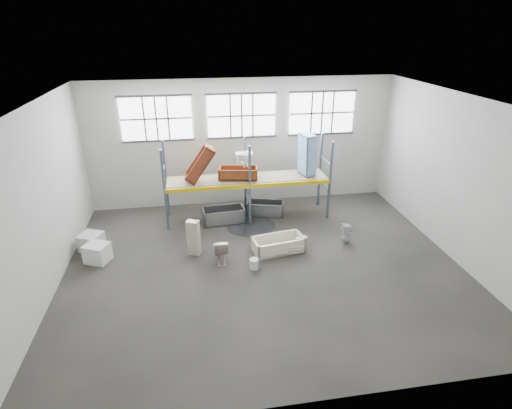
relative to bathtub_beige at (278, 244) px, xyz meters
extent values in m
cube|color=#4E4842|center=(-0.62, -0.78, -0.30)|extent=(12.00, 10.00, 0.10)
cube|color=silver|center=(-0.62, -0.78, 4.80)|extent=(12.00, 10.00, 0.10)
cube|color=#B5B3A8|center=(-0.62, 4.27, 2.25)|extent=(12.00, 0.10, 5.00)
cube|color=#BBB8AC|center=(-0.62, -5.83, 2.25)|extent=(12.00, 0.10, 5.00)
cube|color=#AAA89F|center=(-6.67, -0.78, 2.25)|extent=(0.10, 10.00, 5.00)
cube|color=#A3A198|center=(5.43, -0.78, 2.25)|extent=(0.10, 10.00, 5.00)
cube|color=white|center=(-3.82, 4.16, 3.35)|extent=(2.60, 0.04, 1.60)
cube|color=white|center=(-0.62, 4.16, 3.35)|extent=(2.60, 0.04, 1.60)
cube|color=white|center=(2.58, 4.16, 3.35)|extent=(2.60, 0.04, 1.60)
cube|color=slate|center=(-3.62, 2.12, 1.25)|extent=(0.08, 0.08, 3.00)
cube|color=slate|center=(-3.62, 3.32, 1.25)|extent=(0.08, 0.08, 3.00)
cube|color=slate|center=(-0.62, 2.12, 1.25)|extent=(0.08, 0.08, 3.00)
cube|color=slate|center=(-0.62, 3.32, 1.25)|extent=(0.08, 0.08, 3.00)
cube|color=slate|center=(2.38, 2.12, 1.25)|extent=(0.08, 0.08, 3.00)
cube|color=slate|center=(2.38, 3.32, 1.25)|extent=(0.08, 0.08, 3.00)
cube|color=yellow|center=(-0.62, 2.12, 1.25)|extent=(6.00, 0.10, 0.14)
cube|color=yellow|center=(-0.62, 3.32, 1.25)|extent=(6.00, 0.10, 0.14)
cube|color=gray|center=(-0.62, 2.72, 1.33)|extent=(5.90, 1.10, 0.03)
cylinder|color=black|center=(-0.62, 1.92, -0.24)|extent=(1.80, 1.80, 0.00)
cube|color=beige|center=(0.76, -0.07, 0.03)|extent=(0.44, 0.30, 0.38)
imported|color=beige|center=(0.07, -0.17, -0.09)|extent=(0.52, 0.52, 0.14)
imported|color=beige|center=(-1.90, -0.31, 0.16)|extent=(0.45, 0.79, 0.80)
cube|color=#C6AFA3|center=(-2.71, 0.27, 0.35)|extent=(0.45, 0.38, 1.18)
imported|color=silver|center=(2.40, 0.15, 0.11)|extent=(0.34, 0.34, 0.71)
imported|color=silver|center=(-0.74, 2.57, 1.85)|extent=(0.75, 0.65, 0.56)
cylinder|color=silver|center=(-0.94, -0.91, -0.08)|extent=(0.37, 0.37, 0.33)
cube|color=white|center=(-5.72, 0.30, 0.05)|extent=(0.88, 0.83, 0.59)
cube|color=beige|center=(-6.06, 1.11, 0.03)|extent=(0.87, 0.87, 0.55)
camera|label=1|loc=(-2.55, -11.18, 6.65)|focal=28.25mm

